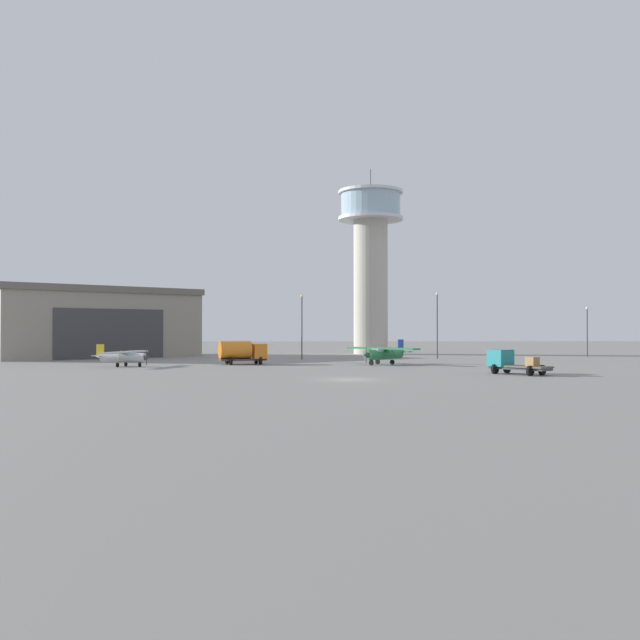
% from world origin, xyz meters
% --- Properties ---
extents(ground_plane, '(400.00, 400.00, 0.00)m').
position_xyz_m(ground_plane, '(0.00, 0.00, 0.00)').
color(ground_plane, gray).
extents(control_tower, '(11.80, 11.80, 33.85)m').
position_xyz_m(control_tower, '(8.29, 64.52, 18.34)').
color(control_tower, '#B2AD9E').
rests_on(control_tower, ground_plane).
extents(hangar, '(36.26, 33.38, 11.17)m').
position_xyz_m(hangar, '(-38.62, 51.70, 5.60)').
color(hangar, gray).
rests_on(hangar, ground_plane).
extents(airplane_green, '(8.69, 8.61, 3.16)m').
position_xyz_m(airplane_green, '(6.28, 26.55, 1.47)').
color(airplane_green, '#287A42').
rests_on(airplane_green, ground_plane).
extents(airplane_silver, '(7.13, 9.12, 2.69)m').
position_xyz_m(airplane_silver, '(-25.75, 21.82, 1.26)').
color(airplane_silver, '#B7BABF').
rests_on(airplane_silver, ground_plane).
extents(truck_flatbed_teal, '(5.60, 6.37, 2.42)m').
position_xyz_m(truck_flatbed_teal, '(16.70, 7.03, 1.19)').
color(truck_flatbed_teal, '#38383D').
rests_on(truck_flatbed_teal, ground_plane).
extents(truck_fuel_tanker_orange, '(6.35, 4.35, 3.04)m').
position_xyz_m(truck_fuel_tanker_orange, '(-11.95, 26.99, 1.69)').
color(truck_fuel_tanker_orange, '#38383D').
rests_on(truck_fuel_tanker_orange, ground_plane).
extents(light_post_west, '(0.44, 0.44, 10.15)m').
position_xyz_m(light_post_west, '(16.45, 43.77, 5.94)').
color(light_post_west, '#38383D').
rests_on(light_post_west, ground_plane).
extents(light_post_east, '(0.44, 0.44, 8.18)m').
position_xyz_m(light_post_east, '(42.22, 49.96, 4.91)').
color(light_post_east, '#38383D').
rests_on(light_post_east, ground_plane).
extents(light_post_north, '(0.44, 0.44, 9.67)m').
position_xyz_m(light_post_north, '(-4.27, 41.30, 5.69)').
color(light_post_north, '#38383D').
rests_on(light_post_north, ground_plane).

